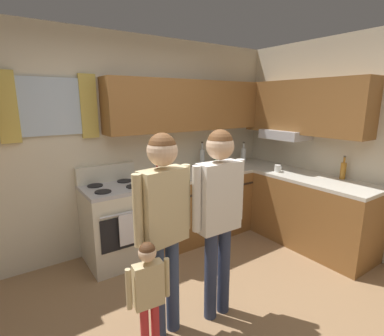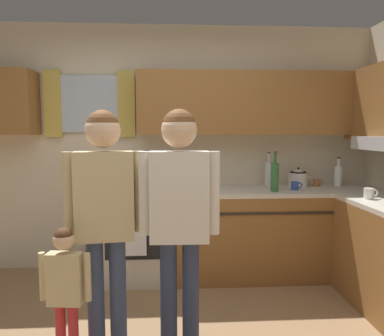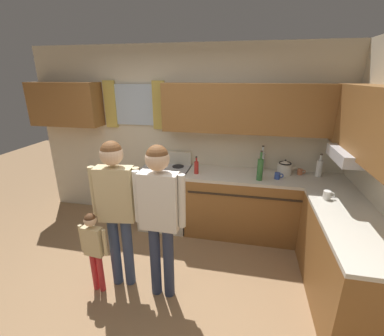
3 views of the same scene
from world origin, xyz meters
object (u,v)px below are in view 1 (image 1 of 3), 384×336
at_px(adult_holding_child, 164,214).
at_px(cup_terracotta, 232,161).
at_px(bottle_tall_clear, 202,158).
at_px(bottle_sauce_red, 157,174).
at_px(bottle_wine_green, 217,162).
at_px(adult_in_plaid, 219,204).
at_px(stove_oven, 117,222).
at_px(bottle_milk_white, 243,155).
at_px(mug_cobalt_blue, 226,166).
at_px(mug_ceramic_white, 278,168).
at_px(small_child, 149,289).
at_px(stovetop_kettle, 222,159).
at_px(bottle_oil_amber, 343,170).

bearing_deg(adult_holding_child, cup_terracotta, 36.16).
height_order(bottle_tall_clear, bottle_sauce_red, bottle_tall_clear).
bearing_deg(bottle_wine_green, adult_in_plaid, -128.73).
relative_size(stove_oven, bottle_tall_clear, 3.00).
relative_size(stove_oven, bottle_sauce_red, 4.48).
distance_m(bottle_milk_white, mug_cobalt_blue, 0.59).
xyz_separation_m(bottle_wine_green, bottle_sauce_red, (-0.84, 0.07, -0.06)).
xyz_separation_m(mug_ceramic_white, adult_in_plaid, (-1.67, -0.77, 0.07)).
xyz_separation_m(bottle_sauce_red, bottle_milk_white, (1.62, 0.23, 0.03)).
xyz_separation_m(bottle_sauce_red, small_child, (-0.80, -1.35, -0.42)).
distance_m(mug_ceramic_white, small_child, 2.53).
xyz_separation_m(mug_ceramic_white, stovetop_kettle, (-0.37, 0.73, 0.05)).
height_order(bottle_sauce_red, adult_in_plaid, adult_in_plaid).
bearing_deg(mug_ceramic_white, stovetop_kettle, 116.70).
xyz_separation_m(bottle_oil_amber, cup_terracotta, (-0.51, 1.43, -0.07)).
bearing_deg(bottle_milk_white, bottle_oil_amber, -78.47).
bearing_deg(bottle_oil_amber, adult_in_plaid, -177.75).
xyz_separation_m(stove_oven, bottle_tall_clear, (1.38, 0.21, 0.57)).
relative_size(mug_ceramic_white, adult_in_plaid, 0.08).
bearing_deg(bottle_milk_white, stove_oven, -176.22).
distance_m(mug_cobalt_blue, mug_ceramic_white, 0.70).
bearing_deg(bottle_wine_green, stove_oven, 173.07).
relative_size(bottle_milk_white, mug_ceramic_white, 2.49).
relative_size(bottle_sauce_red, mug_ceramic_white, 1.95).
distance_m(bottle_milk_white, bottle_oil_amber, 1.44).
xyz_separation_m(cup_terracotta, small_child, (-2.20, -1.60, -0.36)).
bearing_deg(mug_ceramic_white, adult_in_plaid, -155.24).
bearing_deg(adult_in_plaid, stove_oven, 105.77).
height_order(stovetop_kettle, small_child, stovetop_kettle).
bearing_deg(bottle_tall_clear, mug_cobalt_blue, -55.07).
bearing_deg(stovetop_kettle, small_child, -141.39).
height_order(bottle_milk_white, small_child, bottle_milk_white).
distance_m(bottle_wine_green, adult_in_plaid, 1.53).
xyz_separation_m(stove_oven, adult_in_plaid, (0.38, -1.35, 0.55)).
distance_m(bottle_milk_white, small_child, 2.93).
bearing_deg(bottle_tall_clear, small_child, -135.44).
xyz_separation_m(cup_terracotta, stovetop_kettle, (-0.21, -0.02, 0.06)).
xyz_separation_m(bottle_wine_green, bottle_milk_white, (0.78, 0.30, -0.03)).
distance_m(adult_holding_child, adult_in_plaid, 0.48).
relative_size(mug_cobalt_blue, mug_ceramic_white, 0.91).
relative_size(stovetop_kettle, small_child, 0.30).
bearing_deg(cup_terracotta, bottle_oil_amber, -70.24).
bearing_deg(bottle_milk_white, bottle_sauce_red, -171.83).
relative_size(bottle_milk_white, stovetop_kettle, 1.14).
distance_m(mug_cobalt_blue, adult_in_plaid, 1.75).
bearing_deg(adult_holding_child, adult_in_plaid, -7.62).
distance_m(bottle_sauce_red, adult_in_plaid, 1.26).
xyz_separation_m(bottle_milk_white, cup_terracotta, (-0.23, 0.02, -0.08)).
xyz_separation_m(stovetop_kettle, adult_holding_child, (-1.77, -1.43, 0.02)).
bearing_deg(adult_in_plaid, adult_holding_child, 172.38).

